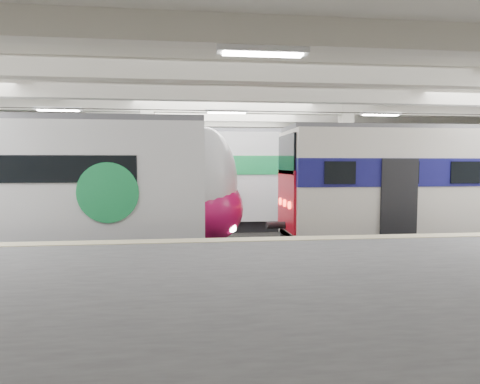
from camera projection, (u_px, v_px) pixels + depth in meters
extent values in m
cube|color=black|center=(232.00, 256.00, 13.26)|extent=(36.00, 24.00, 0.10)
cube|color=silver|center=(231.00, 84.00, 12.87)|extent=(36.00, 24.00, 0.20)
cube|color=beige|center=(216.00, 168.00, 22.98)|extent=(30.00, 0.10, 5.50)
cube|color=beige|center=(347.00, 193.00, 3.15)|extent=(30.00, 0.10, 5.50)
cube|color=#4C4C4E|center=(267.00, 308.00, 6.77)|extent=(30.00, 7.00, 1.10)
cube|color=beige|center=(244.00, 240.00, 9.95)|extent=(30.00, 0.50, 0.02)
cube|color=beige|center=(149.00, 170.00, 15.70)|extent=(0.50, 0.50, 5.50)
cube|color=beige|center=(345.00, 170.00, 16.59)|extent=(0.50, 0.50, 5.50)
cube|color=beige|center=(231.00, 94.00, 12.89)|extent=(30.00, 18.00, 0.50)
cube|color=#59544C|center=(232.00, 252.00, 13.25)|extent=(30.00, 1.52, 0.16)
cube|color=#59544C|center=(221.00, 226.00, 18.70)|extent=(30.00, 1.52, 0.16)
cylinder|color=black|center=(232.00, 111.00, 12.93)|extent=(30.00, 0.03, 0.03)
cylinder|color=black|center=(221.00, 127.00, 18.38)|extent=(30.00, 0.03, 0.03)
cube|color=white|center=(238.00, 93.00, 10.93)|extent=(26.00, 8.40, 0.12)
cube|color=silver|center=(1.00, 184.00, 12.30)|extent=(12.42, 2.77, 3.73)
ellipsoid|color=silver|center=(204.00, 183.00, 12.99)|extent=(2.20, 2.72, 3.65)
ellipsoid|color=#B40F4D|center=(208.00, 208.00, 13.06)|extent=(2.33, 2.77, 2.24)
cylinder|color=#1A924A|center=(108.00, 193.00, 11.29)|extent=(1.72, 0.06, 1.72)
cube|color=black|center=(4.00, 249.00, 12.43)|extent=(12.42, 1.94, 0.70)
cube|color=silver|center=(464.00, 184.00, 14.00)|extent=(12.62, 2.77, 3.59)
cube|color=navy|center=(465.00, 171.00, 13.97)|extent=(12.66, 2.83, 0.87)
cube|color=#AF0B1C|center=(286.00, 200.00, 13.33)|extent=(0.08, 2.35, 1.98)
cube|color=black|center=(287.00, 154.00, 13.23)|extent=(0.08, 2.21, 1.29)
cube|color=#4C4C51|center=(466.00, 130.00, 13.87)|extent=(12.62, 2.16, 0.16)
cube|color=black|center=(462.00, 239.00, 14.14)|extent=(12.62, 1.94, 0.70)
cube|color=silver|center=(166.00, 176.00, 18.26)|extent=(14.29, 3.03, 3.87)
cube|color=#1A924A|center=(166.00, 165.00, 18.22)|extent=(14.33, 3.09, 0.81)
cube|color=#4C4C51|center=(165.00, 131.00, 18.12)|extent=(14.28, 2.52, 0.16)
cube|color=black|center=(166.00, 223.00, 18.40)|extent=(14.28, 2.72, 0.60)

